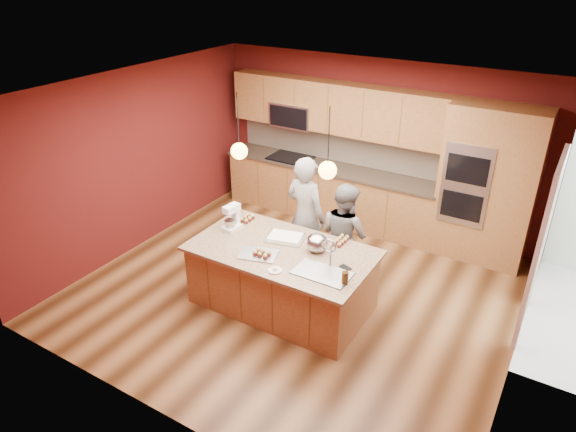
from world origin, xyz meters
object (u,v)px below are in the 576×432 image
Objects in this scene: person_left at (306,216)px; stand_mixer at (232,219)px; person_right at (344,235)px; island at (283,277)px; mixing_bowl at (317,243)px.

stand_mixer is (-0.67, -0.78, 0.12)m from person_left.
person_left is at bearing 23.63° from person_right.
person_left is (-0.18, 0.89, 0.43)m from island.
person_left reaches higher than island.
island is 6.59× the size of stand_mixer.
person_right is (0.42, 0.89, 0.31)m from island.
person_right is at bearing 38.81° from stand_mixer.
stand_mixer is at bearing 57.96° from person_left.
island is 1.03m from person_right.
person_left is 1.17× the size of person_right.
person_left reaches higher than mixing_bowl.
island is 0.66m from mixing_bowl.
person_right is 4.28× the size of stand_mixer.
stand_mixer is 1.23× the size of mixing_bowl.
person_left is at bearing 101.33° from island.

